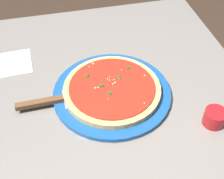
# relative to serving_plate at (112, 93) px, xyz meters

# --- Properties ---
(restaurant_table) EXTENTS (1.04, 0.92, 0.72)m
(restaurant_table) POSITION_rel_serving_plate_xyz_m (-0.05, 0.05, -0.13)
(restaurant_table) COLOR black
(restaurant_table) RESTS_ON ground_plane
(serving_plate) EXTENTS (0.33, 0.33, 0.01)m
(serving_plate) POSITION_rel_serving_plate_xyz_m (0.00, 0.00, 0.00)
(serving_plate) COLOR #195199
(serving_plate) RESTS_ON restaurant_table
(pizza) EXTENTS (0.28, 0.28, 0.02)m
(pizza) POSITION_rel_serving_plate_xyz_m (0.00, -0.00, 0.02)
(pizza) COLOR #DBB26B
(pizza) RESTS_ON serving_plate
(pizza_server) EXTENTS (0.07, 0.22, 0.01)m
(pizza_server) POSITION_rel_serving_plate_xyz_m (-0.00, 0.16, 0.01)
(pizza_server) COLOR silver
(pizza_server) RESTS_ON serving_plate
(cup_small_sauce) EXTENTS (0.06, 0.06, 0.04)m
(cup_small_sauce) POSITION_rel_serving_plate_xyz_m (-0.16, -0.23, 0.02)
(cup_small_sauce) COLOR #B2191E
(cup_small_sauce) RESTS_ON restaurant_table
(napkin_loose_left) EXTENTS (0.12, 0.12, 0.00)m
(napkin_loose_left) POSITION_rel_serving_plate_xyz_m (0.21, 0.28, -0.01)
(napkin_loose_left) COLOR white
(napkin_loose_left) RESTS_ON restaurant_table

